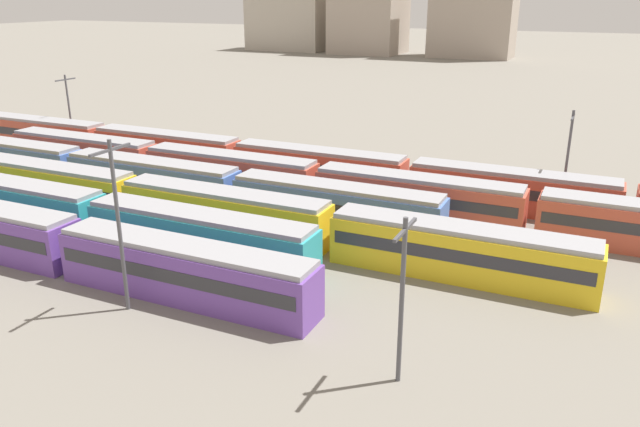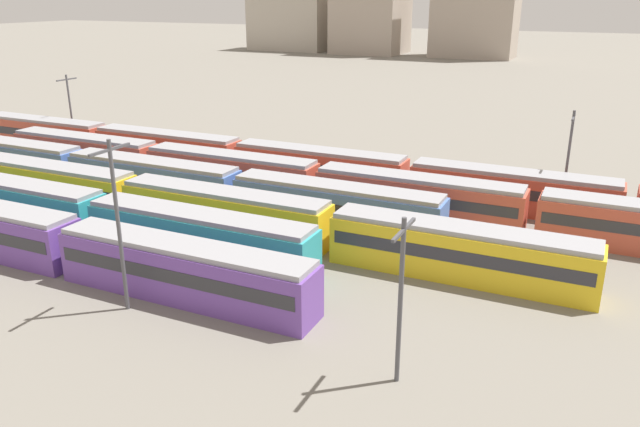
% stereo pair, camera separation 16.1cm
% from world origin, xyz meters
% --- Properties ---
extents(ground_plane, '(600.00, 600.00, 0.00)m').
position_xyz_m(ground_plane, '(0.00, 13.00, 0.00)').
color(ground_plane, slate).
extents(train_track_1, '(55.80, 3.06, 3.75)m').
position_xyz_m(train_track_1, '(9.92, 5.20, 1.90)').
color(train_track_1, teal).
rests_on(train_track_1, ground_plane).
extents(train_track_2, '(74.70, 3.06, 3.75)m').
position_xyz_m(train_track_2, '(18.02, 10.40, 1.90)').
color(train_track_2, yellow).
rests_on(train_track_2, ground_plane).
extents(train_track_3, '(55.80, 3.06, 3.75)m').
position_xyz_m(train_track_3, '(16.08, 15.60, 1.90)').
color(train_track_3, '#4C70BC').
rests_on(train_track_3, ground_plane).
extents(train_track_4, '(112.50, 3.06, 3.75)m').
position_xyz_m(train_track_4, '(49.76, 20.80, 1.90)').
color(train_track_4, '#BC4C38').
rests_on(train_track_4, ground_plane).
extents(train_track_5, '(112.50, 3.06, 3.75)m').
position_xyz_m(train_track_5, '(37.96, 26.00, 1.90)').
color(train_track_5, '#BC4C38').
rests_on(train_track_5, ground_plane).
extents(catenary_pole_0, '(0.24, 3.20, 10.67)m').
position_xyz_m(catenary_pole_0, '(28.94, -2.74, 5.89)').
color(catenary_pole_0, '#4C4C51').
rests_on(catenary_pole_0, ground_plane).
extents(catenary_pole_1, '(0.24, 3.20, 8.84)m').
position_xyz_m(catenary_pole_1, '(51.48, 29.09, 4.95)').
color(catenary_pole_1, '#4C4C51').
rests_on(catenary_pole_1, ground_plane).
extents(catenary_pole_2, '(0.24, 3.20, 8.74)m').
position_xyz_m(catenary_pole_2, '(46.41, -2.95, 4.90)').
color(catenary_pole_2, '#4C4C51').
rests_on(catenary_pole_2, ground_plane).
extents(catenary_pole_3, '(0.24, 3.20, 8.79)m').
position_xyz_m(catenary_pole_3, '(-7.84, 29.27, 4.92)').
color(catenary_pole_3, '#4C4C51').
rests_on(catenary_pole_3, ground_plane).
extents(distant_building_0, '(26.28, 15.10, 18.74)m').
position_xyz_m(distant_building_0, '(-46.86, 164.92, 9.37)').
color(distant_building_0, '#B2A899').
rests_on(distant_building_0, ground_plane).
extents(distant_building_1, '(21.00, 19.92, 27.89)m').
position_xyz_m(distant_building_1, '(-18.46, 164.92, 13.94)').
color(distant_building_1, '#A89989').
rests_on(distant_building_1, ground_plane).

